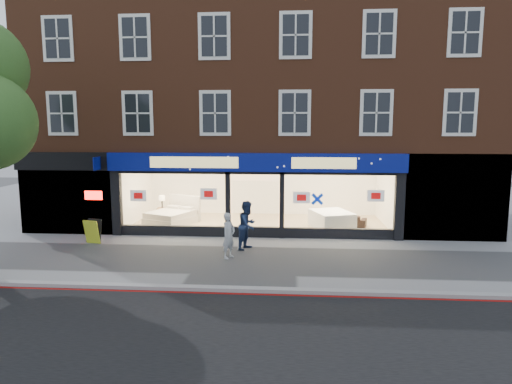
# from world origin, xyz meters

# --- Properties ---
(ground) EXTENTS (120.00, 120.00, 0.00)m
(ground) POSITION_xyz_m (0.00, 0.00, 0.00)
(ground) COLOR gray
(ground) RESTS_ON ground
(kerb_line) EXTENTS (60.00, 0.10, 0.01)m
(kerb_line) POSITION_xyz_m (0.00, -3.10, 0.01)
(kerb_line) COLOR #8C0A07
(kerb_line) RESTS_ON ground
(kerb_stone) EXTENTS (60.00, 0.25, 0.12)m
(kerb_stone) POSITION_xyz_m (0.00, -2.90, 0.06)
(kerb_stone) COLOR gray
(kerb_stone) RESTS_ON ground
(showroom_floor) EXTENTS (11.00, 4.50, 0.10)m
(showroom_floor) POSITION_xyz_m (0.00, 5.25, 0.05)
(showroom_floor) COLOR tan
(showroom_floor) RESTS_ON ground
(building) EXTENTS (19.00, 8.26, 10.30)m
(building) POSITION_xyz_m (-0.02, 6.93, 6.67)
(building) COLOR brown
(building) RESTS_ON ground
(display_bed) EXTENTS (2.33, 2.51, 1.14)m
(display_bed) POSITION_xyz_m (-3.74, 4.84, 0.42)
(display_bed) COLOR beige
(display_bed) RESTS_ON showroom_floor
(bedside_table) EXTENTS (0.48, 0.48, 0.55)m
(bedside_table) POSITION_xyz_m (-4.40, 5.58, 0.38)
(bedside_table) COLOR brown
(bedside_table) RESTS_ON showroom_floor
(mattress_stack) EXTENTS (1.92, 2.15, 0.70)m
(mattress_stack) POSITION_xyz_m (3.10, 4.45, 0.45)
(mattress_stack) COLOR white
(mattress_stack) RESTS_ON showroom_floor
(sofa) EXTENTS (1.88, 1.13, 0.51)m
(sofa) POSITION_xyz_m (3.70, 4.87, 0.36)
(sofa) COLOR black
(sofa) RESTS_ON showroom_floor
(a_board) EXTENTS (0.66, 0.49, 0.91)m
(a_board) POSITION_xyz_m (-5.91, 1.65, 0.45)
(a_board) COLOR #BCCB23
(a_board) RESTS_ON ground
(pedestrian_grey) EXTENTS (0.59, 0.66, 1.51)m
(pedestrian_grey) POSITION_xyz_m (-0.64, 0.16, 0.76)
(pedestrian_grey) COLOR #B1B4B9
(pedestrian_grey) RESTS_ON ground
(pedestrian_blue) EXTENTS (0.95, 1.03, 1.72)m
(pedestrian_blue) POSITION_xyz_m (-0.12, 1.31, 0.86)
(pedestrian_blue) COLOR #1B2A4D
(pedestrian_blue) RESTS_ON ground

